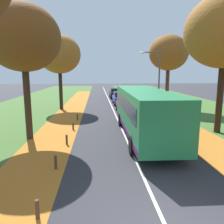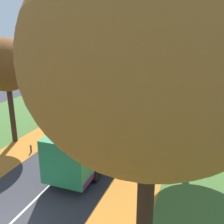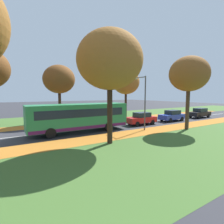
# 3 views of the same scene
# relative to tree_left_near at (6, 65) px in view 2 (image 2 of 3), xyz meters

# --- Properties ---
(grass_verge_left) EXTENTS (12.00, 90.00, 0.01)m
(grass_verge_left) POSITION_rel_tree_left_near_xyz_m (-3.19, 11.32, -6.01)
(grass_verge_left) COLOR #3D6028
(grass_verge_left) RESTS_ON ground
(leaf_litter_left) EXTENTS (2.80, 60.00, 0.00)m
(leaf_litter_left) POSITION_rel_tree_left_near_xyz_m (1.41, 5.32, -6.01)
(leaf_litter_left) COLOR #B26B23
(leaf_litter_left) RESTS_ON grass_verge_left
(grass_verge_right) EXTENTS (12.00, 90.00, 0.01)m
(grass_verge_right) POSITION_rel_tree_left_near_xyz_m (15.21, 11.32, -6.01)
(grass_verge_right) COLOR #3D6028
(grass_verge_right) RESTS_ON ground
(leaf_litter_right) EXTENTS (2.80, 60.00, 0.00)m
(leaf_litter_right) POSITION_rel_tree_left_near_xyz_m (10.61, 5.32, -6.01)
(leaf_litter_right) COLOR #B26B23
(leaf_litter_right) RESTS_ON grass_verge_right
(road_centre_line) EXTENTS (0.12, 80.00, 0.01)m
(road_centre_line) POSITION_rel_tree_left_near_xyz_m (6.01, 11.32, -6.01)
(road_centre_line) COLOR silver
(road_centre_line) RESTS_ON ground
(tree_left_near) EXTENTS (4.32, 4.32, 8.00)m
(tree_left_near) POSITION_rel_tree_left_near_xyz_m (0.00, 0.00, 0.00)
(tree_left_near) COLOR #382619
(tree_left_near) RESTS_ON ground
(tree_left_mid) EXTENTS (4.61, 4.61, 8.13)m
(tree_left_mid) POSITION_rel_tree_left_near_xyz_m (0.20, 11.22, 0.01)
(tree_left_mid) COLOR black
(tree_left_mid) RESTS_ON ground
(tree_right_nearest) EXTENTS (6.31, 6.31, 10.66)m
(tree_right_nearest) POSITION_rel_tree_left_near_xyz_m (12.47, -9.15, 1.78)
(tree_right_nearest) COLOR black
(tree_right_nearest) RESTS_ON ground
(tree_right_near) EXTENTS (5.22, 5.22, 9.04)m
(tree_right_near) POSITION_rel_tree_left_near_xyz_m (12.49, 0.65, 0.64)
(tree_right_near) COLOR black
(tree_right_near) RESTS_ON ground
(tree_right_mid) EXTENTS (4.33, 4.33, 8.21)m
(tree_right_mid) POSITION_rel_tree_left_near_xyz_m (12.24, 11.07, 0.20)
(tree_right_mid) COLOR #422D1E
(tree_right_mid) RESTS_ON ground
(bollard_fourth) EXTENTS (0.12, 0.12, 0.57)m
(bollard_fourth) POSITION_rel_tree_left_near_xyz_m (2.45, -1.30, -5.73)
(bollard_fourth) COLOR #4C3823
(bollard_fourth) RESTS_ON ground
(bollard_fifth) EXTENTS (0.12, 0.12, 0.56)m
(bollard_fifth) POSITION_rel_tree_left_near_xyz_m (2.48, 1.95, -5.74)
(bollard_fifth) COLOR #4C3823
(bollard_fifth) RESTS_ON ground
(bollard_sixth) EXTENTS (0.12, 0.12, 0.57)m
(bollard_sixth) POSITION_rel_tree_left_near_xyz_m (2.50, 5.20, -5.73)
(bollard_sixth) COLOR #4C3823
(bollard_sixth) RESTS_ON ground
(streetlamp_right) EXTENTS (1.89, 0.28, 6.00)m
(streetlamp_right) POSITION_rel_tree_left_near_xyz_m (9.68, 6.69, -2.28)
(streetlamp_right) COLOR #47474C
(streetlamp_right) RESTS_ON ground
(bus) EXTENTS (2.74, 10.42, 2.98)m
(bus) POSITION_rel_tree_left_near_xyz_m (7.18, 0.08, -4.31)
(bus) COLOR #237A47
(bus) RESTS_ON ground
(car_red_lead) EXTENTS (1.79, 4.20, 1.62)m
(car_red_lead) POSITION_rel_tree_left_near_xyz_m (7.17, 8.67, -5.20)
(car_red_lead) COLOR #B21919
(car_red_lead) RESTS_ON ground
(car_blue_following) EXTENTS (1.81, 4.21, 1.62)m
(car_blue_following) POSITION_rel_tree_left_near_xyz_m (7.19, 14.70, -5.20)
(car_blue_following) COLOR #233D9E
(car_blue_following) RESTS_ON ground
(car_black_third_in_line) EXTENTS (1.79, 4.20, 1.62)m
(car_black_third_in_line) POSITION_rel_tree_left_near_xyz_m (7.19, 21.73, -5.20)
(car_black_third_in_line) COLOR black
(car_black_third_in_line) RESTS_ON ground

